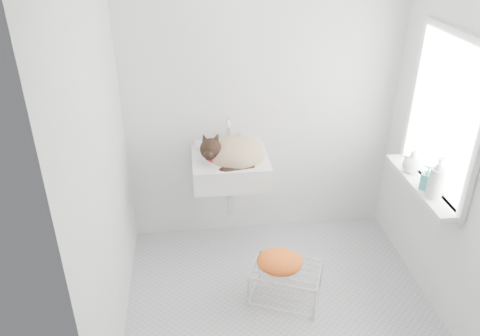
{
  "coord_description": "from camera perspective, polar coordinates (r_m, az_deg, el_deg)",
  "views": [
    {
      "loc": [
        -0.58,
        -2.51,
        2.52
      ],
      "look_at": [
        -0.23,
        0.5,
        0.88
      ],
      "focal_mm": 35.44,
      "sensor_mm": 36.0,
      "label": 1
    }
  ],
  "objects": [
    {
      "name": "floor",
      "position": [
        3.6,
        4.81,
        -16.09
      ],
      "size": [
        2.2,
        2.0,
        0.02
      ],
      "primitive_type": "cube",
      "color": "#AAAFB4",
      "rests_on": "ground"
    },
    {
      "name": "cat",
      "position": [
        3.63,
        -1.01,
        1.78
      ],
      "size": [
        0.51,
        0.43,
        0.31
      ],
      "rotation": [
        0.0,
        0.0,
        -0.1
      ],
      "color": "tan",
      "rests_on": "sink"
    },
    {
      "name": "bottle_c",
      "position": [
        3.67,
        19.8,
        -0.42
      ],
      "size": [
        0.18,
        0.18,
        0.17
      ],
      "primitive_type": "imported",
      "rotation": [
        0.0,
        0.0,
        5.19
      ],
      "color": "white",
      "rests_on": "windowsill"
    },
    {
      "name": "bottle_a",
      "position": [
        3.41,
        22.15,
        -3.23
      ],
      "size": [
        0.13,
        0.13,
        0.24
      ],
      "primitive_type": "imported",
      "rotation": [
        0.0,
        0.0,
        2.11
      ],
      "color": "silver",
      "rests_on": "windowsill"
    },
    {
      "name": "back_wall",
      "position": [
        3.77,
        2.72,
        8.76
      ],
      "size": [
        2.2,
        0.02,
        2.5
      ],
      "primitive_type": "cube",
      "color": "white",
      "rests_on": "ground"
    },
    {
      "name": "towel",
      "position": [
        3.43,
        4.75,
        -11.68
      ],
      "size": [
        0.38,
        0.31,
        0.13
      ],
      "primitive_type": "ellipsoid",
      "rotation": [
        0.0,
        0.0,
        -0.28
      ],
      "color": "#C77F00",
      "rests_on": "wire_rack"
    },
    {
      "name": "sink",
      "position": [
        3.66,
        -1.2,
        1.32
      ],
      "size": [
        0.59,
        0.51,
        0.23
      ],
      "primitive_type": "cube",
      "color": "white",
      "rests_on": "back_wall"
    },
    {
      "name": "bottle_b",
      "position": [
        3.49,
        21.38,
        -2.31
      ],
      "size": [
        0.11,
        0.11,
        0.17
      ],
      "primitive_type": "imported",
      "rotation": [
        0.0,
        0.0,
        4.0
      ],
      "color": "teal",
      "rests_on": "windowsill"
    },
    {
      "name": "windowsill",
      "position": [
        3.56,
        20.91,
        -1.91
      ],
      "size": [
        0.16,
        0.88,
        0.04
      ],
      "primitive_type": "cube",
      "color": "white",
      "rests_on": "right_wall"
    },
    {
      "name": "window_glass",
      "position": [
        3.38,
        23.56,
        5.81
      ],
      "size": [
        0.01,
        0.8,
        1.0
      ],
      "primitive_type": "cube",
      "color": "white",
      "rests_on": "right_wall"
    },
    {
      "name": "right_wall",
      "position": [
        3.27,
        25.04,
        2.81
      ],
      "size": [
        0.02,
        2.0,
        2.5
      ],
      "primitive_type": "cube",
      "color": "white",
      "rests_on": "ground"
    },
    {
      "name": "left_wall",
      "position": [
        2.86,
        -16.33,
        0.84
      ],
      "size": [
        0.02,
        2.0,
        2.5
      ],
      "primitive_type": "cube",
      "color": "white",
      "rests_on": "ground"
    },
    {
      "name": "window_frame",
      "position": [
        3.38,
        23.33,
        5.81
      ],
      "size": [
        0.04,
        0.9,
        1.1
      ],
      "primitive_type": "cube",
      "color": "white",
      "rests_on": "right_wall"
    },
    {
      "name": "wire_rack",
      "position": [
        3.55,
        5.49,
        -13.55
      ],
      "size": [
        0.56,
        0.49,
        0.28
      ],
      "primitive_type": "cube",
      "rotation": [
        0.0,
        0.0,
        -0.4
      ],
      "color": "silver",
      "rests_on": "floor"
    },
    {
      "name": "faucet",
      "position": [
        3.76,
        -1.49,
        4.46
      ],
      "size": [
        0.21,
        0.15,
        0.21
      ],
      "primitive_type": null,
      "color": "silver",
      "rests_on": "sink"
    }
  ]
}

